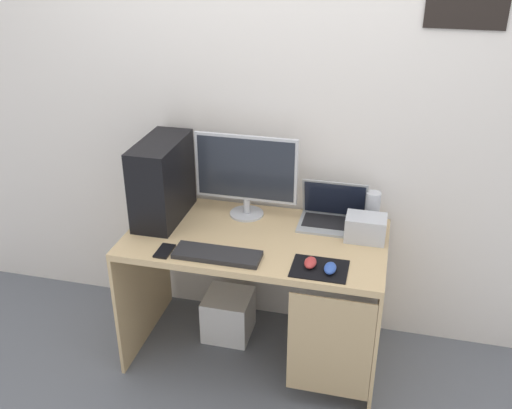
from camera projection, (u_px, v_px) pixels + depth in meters
ground_plane at (256, 350)px, 3.26m from camera, size 8.00×8.00×0.00m
wall_back at (274, 108)px, 3.02m from camera, size 4.00×0.05×2.60m
desk at (258, 264)px, 2.99m from camera, size 1.32×0.70×0.74m
pc_tower at (162, 180)px, 3.02m from camera, size 0.21×0.45×0.43m
monitor at (246, 174)px, 3.02m from camera, size 0.55×0.18×0.46m
laptop at (333, 216)px, 3.03m from camera, size 0.34×0.24×0.23m
speaker at (372, 209)px, 3.00m from camera, size 0.08×0.08×0.19m
projector at (366, 228)px, 2.88m from camera, size 0.20×0.14×0.13m
keyboard at (217, 255)px, 2.75m from camera, size 0.42×0.14×0.02m
mousepad at (320, 269)px, 2.66m from camera, size 0.26×0.20×0.00m
mouse_left at (310, 263)px, 2.66m from camera, size 0.06×0.10×0.03m
mouse_right at (330, 268)px, 2.62m from camera, size 0.06×0.10×0.03m
cell_phone at (165, 251)px, 2.79m from camera, size 0.07×0.13×0.01m
subwoofer at (228, 315)px, 3.34m from camera, size 0.26×0.26×0.26m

